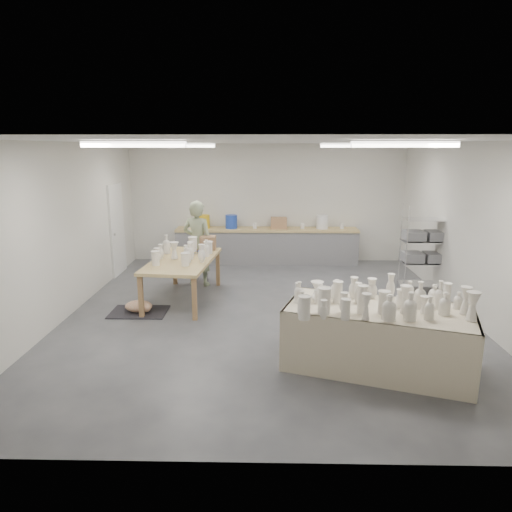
{
  "coord_description": "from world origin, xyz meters",
  "views": [
    {
      "loc": [
        -0.03,
        -7.73,
        2.9
      ],
      "look_at": [
        -0.2,
        0.02,
        1.05
      ],
      "focal_mm": 32.0,
      "sensor_mm": 36.0,
      "label": 1
    }
  ],
  "objects_px": {
    "red_stool": "(200,267)",
    "potter": "(198,243)",
    "drying_table": "(377,335)",
    "work_table": "(186,257)"
  },
  "relations": [
    {
      "from": "work_table",
      "to": "potter",
      "type": "xyz_separation_m",
      "value": [
        0.11,
        0.91,
        0.08
      ]
    },
    {
      "from": "drying_table",
      "to": "red_stool",
      "type": "bearing_deg",
      "value": 144.26
    },
    {
      "from": "work_table",
      "to": "red_stool",
      "type": "xyz_separation_m",
      "value": [
        0.11,
        1.18,
        -0.52
      ]
    },
    {
      "from": "drying_table",
      "to": "potter",
      "type": "relative_size",
      "value": 1.44
    },
    {
      "from": "drying_table",
      "to": "potter",
      "type": "distance_m",
      "value": 4.8
    },
    {
      "from": "potter",
      "to": "red_stool",
      "type": "relative_size",
      "value": 4.68
    },
    {
      "from": "red_stool",
      "to": "potter",
      "type": "bearing_deg",
      "value": -90.0
    },
    {
      "from": "work_table",
      "to": "potter",
      "type": "relative_size",
      "value": 1.25
    },
    {
      "from": "drying_table",
      "to": "red_stool",
      "type": "relative_size",
      "value": 6.73
    },
    {
      "from": "drying_table",
      "to": "red_stool",
      "type": "xyz_separation_m",
      "value": [
        -2.94,
        4.03,
        -0.15
      ]
    }
  ]
}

